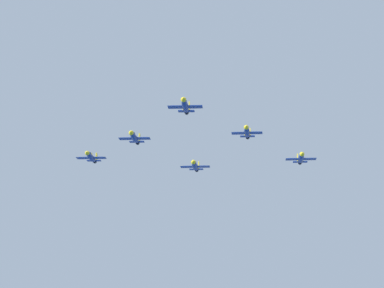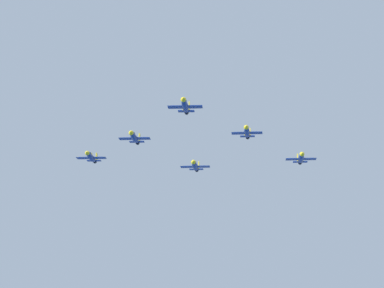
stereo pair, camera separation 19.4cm
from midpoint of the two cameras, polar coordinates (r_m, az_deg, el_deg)
jet_lead at (r=217.63m, az=-0.44°, el=2.55°), size 9.75×13.12×3.08m
jet_left_wingman at (r=233.84m, az=3.68°, el=0.80°), size 8.92×12.66×2.93m
jet_right_wingman at (r=235.85m, az=-3.82°, el=0.43°), size 9.27×12.87×2.99m
jet_left_outer at (r=251.10m, az=7.26°, el=-0.94°), size 9.56×13.26×3.09m
jet_right_outer at (r=255.52m, az=-6.69°, el=-0.86°), size 9.56×13.05×3.05m
jet_slot_rear at (r=250.95m, az=0.22°, el=-1.46°), size 9.23×12.90×3.00m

